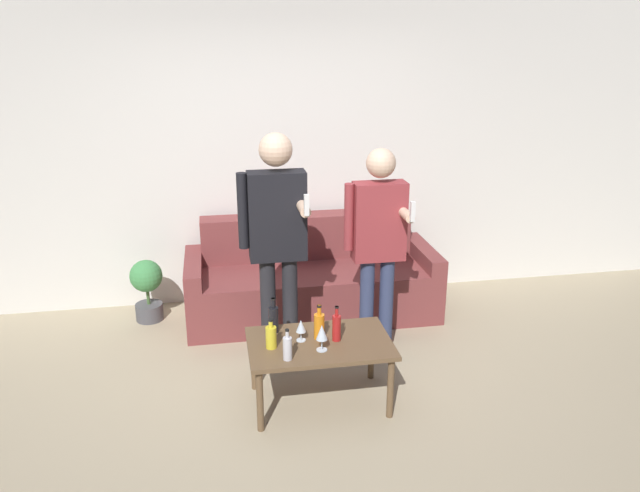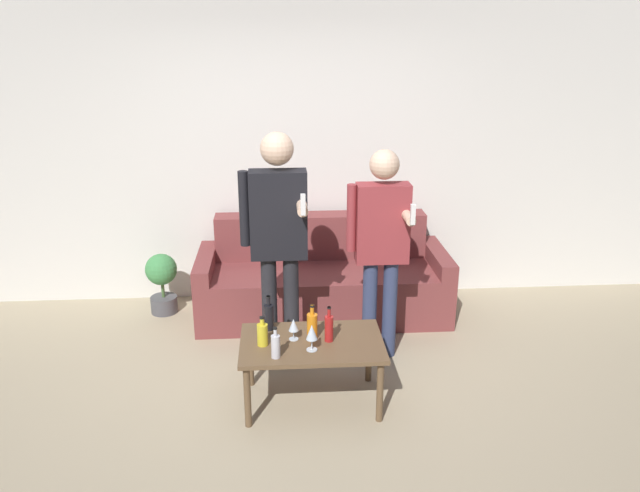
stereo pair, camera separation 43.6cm
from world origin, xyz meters
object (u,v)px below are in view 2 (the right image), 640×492
Objects in this scene: bottle_orange at (329,328)px; couch at (322,280)px; person_standing_left at (278,231)px; person_standing_right at (381,238)px; coffee_table at (312,348)px.

couch is at bearing 87.49° from bottle_orange.
person_standing_left reaches higher than person_standing_right.
bottle_orange is at bearing -61.09° from person_standing_left.
bottle_orange is 0.85m from person_standing_right.
bottle_orange is at bearing -125.28° from person_standing_right.
person_standing_left is at bearing 118.91° from bottle_orange.
person_standing_left is at bearing -177.26° from person_standing_right.
person_standing_right is at bearing 54.72° from bottle_orange.
person_standing_right is (0.54, 0.61, 0.55)m from coffee_table.
person_standing_right is (0.43, 0.61, 0.40)m from bottle_orange.
bottle_orange is 0.14× the size of person_standing_left.
bottle_orange reaches higher than coffee_table.
bottle_orange is (-0.06, -1.41, 0.25)m from couch.
person_standing_left is 0.75m from person_standing_right.
couch is at bearing 114.62° from person_standing_right.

